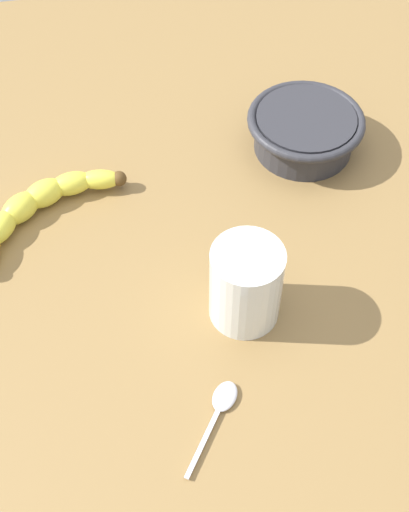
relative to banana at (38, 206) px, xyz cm
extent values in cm
cube|color=olive|center=(12.00, 16.86, -3.18)|extent=(120.00, 120.00, 3.00)
ellipsoid|color=yellow|center=(-3.14, 7.87, 0.00)|extent=(3.11, 5.65, 2.52)
ellipsoid|color=yellow|center=(-3.05, 4.28, 0.00)|extent=(3.78, 5.81, 2.94)
ellipsoid|color=yellow|center=(-1.98, 0.85, 0.00)|extent=(5.34, 6.32, 3.35)
ellipsoid|color=yellow|center=(-0.01, -2.15, 0.00)|extent=(6.08, 6.27, 3.35)
ellipsoid|color=yellow|center=(2.70, -4.51, 0.00)|extent=(6.13, 5.41, 2.94)
sphere|color=#513819|center=(-2.87, 10.28, 0.00)|extent=(1.96, 1.96, 1.96)
cylinder|color=silver|center=(18.33, 22.04, 3.42)|extent=(7.85, 7.85, 10.19)
cylinder|color=#AED590|center=(18.33, 22.04, 2.74)|extent=(7.35, 7.35, 8.34)
cylinder|color=#2D2D33|center=(-6.06, 35.28, 1.01)|extent=(13.08, 13.08, 5.38)
torus|color=#2D2D33|center=(-6.06, 35.28, 3.10)|extent=(15.41, 15.41, 1.20)
ellipsoid|color=silver|center=(28.52, 17.89, -1.28)|extent=(4.33, 4.01, 0.80)
cube|color=silver|center=(32.78, 15.00, -1.28)|extent=(7.32, 5.18, 0.25)
camera|label=1|loc=(60.23, 10.17, 64.85)|focal=49.44mm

